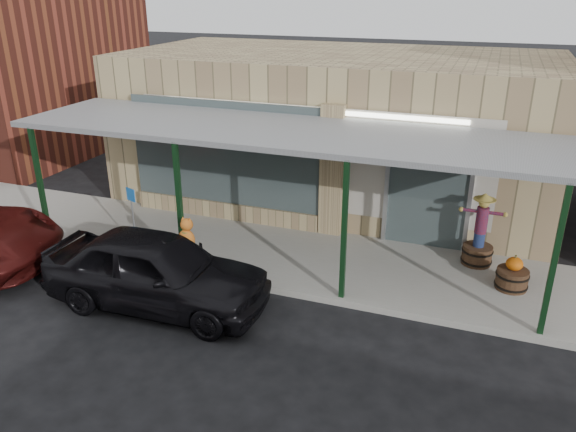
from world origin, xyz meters
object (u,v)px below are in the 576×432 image
(barrel_pumpkin, at_px, (512,277))
(parked_sedan, at_px, (157,270))
(handicap_sign, at_px, (132,210))
(barrel_scarecrow, at_px, (479,240))

(barrel_pumpkin, height_order, parked_sedan, parked_sedan)
(barrel_pumpkin, relative_size, parked_sedan, 0.18)
(barrel_pumpkin, height_order, handicap_sign, handicap_sign)
(barrel_pumpkin, distance_m, handicap_sign, 8.50)
(barrel_scarecrow, height_order, barrel_pumpkin, barrel_scarecrow)
(barrel_scarecrow, xyz_separation_m, barrel_pumpkin, (0.74, -0.91, -0.30))
(barrel_scarecrow, height_order, parked_sedan, barrel_scarecrow)
(barrel_scarecrow, bearing_deg, barrel_pumpkin, -74.63)
(barrel_pumpkin, bearing_deg, handicap_sign, -173.32)
(barrel_scarecrow, xyz_separation_m, parked_sedan, (-5.89, -3.75, 0.05))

